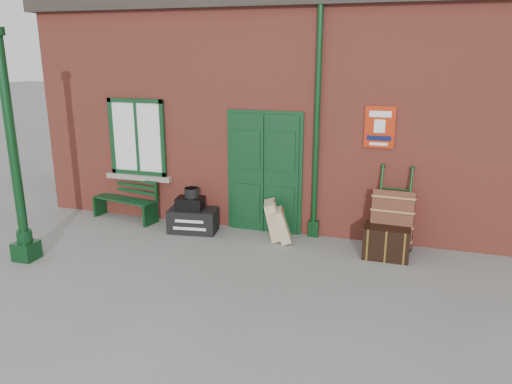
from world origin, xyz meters
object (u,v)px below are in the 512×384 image
at_px(bench, 127,198).
at_px(dark_trunk, 387,242).
at_px(houdini_trunk, 193,220).
at_px(porter_trolley, 393,219).

bearing_deg(bench, dark_trunk, 6.19).
xyz_separation_m(bench, houdini_trunk, (1.59, -0.31, -0.21)).
bearing_deg(houdini_trunk, porter_trolley, -4.51).
bearing_deg(porter_trolley, houdini_trunk, -173.81).
height_order(bench, porter_trolley, porter_trolley).
bearing_deg(bench, houdini_trunk, 0.28).
bearing_deg(houdini_trunk, dark_trunk, -10.47).
bearing_deg(houdini_trunk, bench, 160.92).
height_order(bench, houdini_trunk, bench).
xyz_separation_m(porter_trolley, dark_trunk, (-0.06, -0.37, -0.28)).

